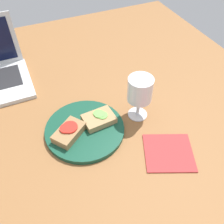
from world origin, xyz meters
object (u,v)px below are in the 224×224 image
(wine_glass, at_px, (140,91))
(napkin, at_px, (169,152))
(sandwich_with_cucumber, at_px, (99,119))
(plate, at_px, (85,129))
(sandwich_with_tomato, at_px, (69,132))

(wine_glass, bearing_deg, napkin, -85.94)
(sandwich_with_cucumber, distance_m, napkin, 0.24)
(plate, relative_size, sandwich_with_tomato, 2.13)
(plate, xyz_separation_m, sandwich_with_tomato, (-0.05, -0.01, 0.02))
(napkin, bearing_deg, wine_glass, 94.06)
(plate, distance_m, sandwich_with_cucumber, 0.06)
(sandwich_with_tomato, xyz_separation_m, wine_glass, (0.24, 0.00, 0.08))
(sandwich_with_cucumber, xyz_separation_m, napkin, (0.15, -0.19, -0.02))
(sandwich_with_cucumber, relative_size, sandwich_with_tomato, 0.88)
(plate, xyz_separation_m, napkin, (0.20, -0.18, -0.01))
(plate, bearing_deg, sandwich_with_cucumber, 9.91)
(plate, xyz_separation_m, sandwich_with_cucumber, (0.05, 0.01, 0.02))
(napkin, bearing_deg, sandwich_with_tomato, 145.92)
(sandwich_with_tomato, bearing_deg, napkin, -34.08)
(sandwich_with_cucumber, distance_m, sandwich_with_tomato, 0.10)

